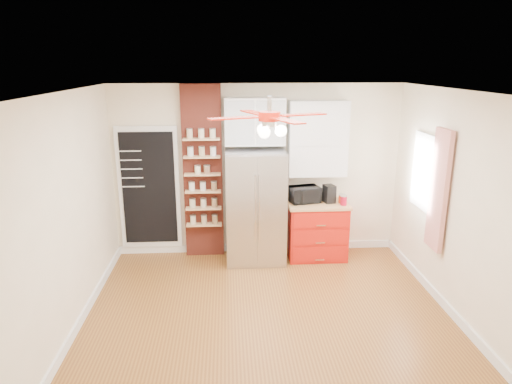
{
  "coord_description": "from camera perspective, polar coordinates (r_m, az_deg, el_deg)",
  "views": [
    {
      "loc": [
        -0.47,
        -5.01,
        3.0
      ],
      "look_at": [
        -0.09,
        0.9,
        1.31
      ],
      "focal_mm": 32.0,
      "sensor_mm": 36.0,
      "label": 1
    }
  ],
  "objects": [
    {
      "name": "fridge",
      "position": [
        6.98,
        -0.06,
        -1.81
      ],
      "size": [
        0.9,
        0.7,
        1.75
      ],
      "primitive_type": "cube",
      "color": "#AEAEB3",
      "rests_on": "floor"
    },
    {
      "name": "wall_left",
      "position": [
        5.56,
        -22.18,
        -2.56
      ],
      "size": [
        0.02,
        4.0,
        2.7
      ],
      "primitive_type": "cube",
      "color": "#FFEFCD",
      "rests_on": "floor"
    },
    {
      "name": "canister_left",
      "position": [
        7.07,
        10.89,
        -1.07
      ],
      "size": [
        0.13,
        0.13,
        0.14
      ],
      "primitive_type": "cylinder",
      "rotation": [
        0.0,
        0.0,
        0.42
      ],
      "color": "#A50921",
      "rests_on": "red_cabinet"
    },
    {
      "name": "upper_glass_cabinet",
      "position": [
        6.9,
        -0.17,
        8.83
      ],
      "size": [
        0.9,
        0.35,
        0.7
      ],
      "primitive_type": "cube",
      "color": "white",
      "rests_on": "wall_back"
    },
    {
      "name": "pantry_jar_oats",
      "position": [
        6.97,
        -7.31,
        2.76
      ],
      "size": [
        0.11,
        0.11,
        0.12
      ],
      "primitive_type": "cylinder",
      "rotation": [
        0.0,
        0.0,
        -0.22
      ],
      "color": "#F0E9B7",
      "rests_on": "brick_pillar"
    },
    {
      "name": "chalkboard",
      "position": [
        7.33,
        -13.22,
        0.45
      ],
      "size": [
        0.95,
        0.05,
        1.95
      ],
      "color": "white",
      "rests_on": "wall_back"
    },
    {
      "name": "pantry_jar_beans",
      "position": [
        6.96,
        -6.15,
        2.79
      ],
      "size": [
        0.12,
        0.12,
        0.12
      ],
      "primitive_type": "cylinder",
      "rotation": [
        0.0,
        0.0,
        0.22
      ],
      "color": "#8E6448",
      "rests_on": "brick_pillar"
    },
    {
      "name": "curtain",
      "position": [
        6.17,
        21.88,
        0.2
      ],
      "size": [
        0.06,
        0.4,
        1.55
      ],
      "primitive_type": "cube",
      "color": "red",
      "rests_on": "wall_right"
    },
    {
      "name": "coffee_maker",
      "position": [
        7.15,
        9.13,
        -0.22
      ],
      "size": [
        0.19,
        0.22,
        0.28
      ],
      "primitive_type": "cube",
      "rotation": [
        0.0,
        0.0,
        0.24
      ],
      "color": "black",
      "rests_on": "red_cabinet"
    },
    {
      "name": "brick_pillar",
      "position": [
        7.13,
        -6.65,
        2.42
      ],
      "size": [
        0.6,
        0.16,
        2.7
      ],
      "primitive_type": "cube",
      "color": "maroon",
      "rests_on": "floor"
    },
    {
      "name": "wall_right",
      "position": [
        5.93,
        23.8,
        -1.64
      ],
      "size": [
        0.02,
        4.0,
        2.7
      ],
      "primitive_type": "cube",
      "color": "#FFEFCD",
      "rests_on": "floor"
    },
    {
      "name": "floor",
      "position": [
        5.85,
        1.49,
        -14.92
      ],
      "size": [
        4.5,
        4.5,
        0.0
      ],
      "primitive_type": "plane",
      "color": "brown",
      "rests_on": "ground"
    },
    {
      "name": "ceiling_fan",
      "position": [
        5.06,
        1.69,
        9.37
      ],
      "size": [
        1.4,
        1.4,
        0.44
      ],
      "color": "silver",
      "rests_on": "ceiling"
    },
    {
      "name": "ceiling",
      "position": [
        5.04,
        1.71,
        12.49
      ],
      "size": [
        4.5,
        4.5,
        0.0
      ],
      "primitive_type": "plane",
      "color": "white",
      "rests_on": "wall_back"
    },
    {
      "name": "upper_shelf_unit",
      "position": [
        7.09,
        7.73,
        6.63
      ],
      "size": [
        0.9,
        0.3,
        1.15
      ],
      "primitive_type": "cube",
      "color": "white",
      "rests_on": "wall_back"
    },
    {
      "name": "wall_front",
      "position": [
        3.46,
        4.68,
        -12.62
      ],
      "size": [
        4.5,
        0.02,
        2.7
      ],
      "primitive_type": "cube",
      "color": "#FFEFCD",
      "rests_on": "floor"
    },
    {
      "name": "red_cabinet",
      "position": [
        7.29,
        7.57,
        -4.7
      ],
      "size": [
        0.94,
        0.64,
        0.9
      ],
      "color": "red",
      "rests_on": "floor"
    },
    {
      "name": "wall_back",
      "position": [
        7.21,
        0.15,
        2.69
      ],
      "size": [
        4.5,
        0.02,
        2.7
      ],
      "primitive_type": "cube",
      "color": "#FFEFCD",
      "rests_on": "floor"
    },
    {
      "name": "toaster_oven",
      "position": [
        7.11,
        6.05,
        -0.31
      ],
      "size": [
        0.51,
        0.41,
        0.25
      ],
      "primitive_type": "imported",
      "rotation": [
        0.0,
        0.0,
        0.25
      ],
      "color": "black",
      "rests_on": "red_cabinet"
    },
    {
      "name": "canister_right",
      "position": [
        7.17,
        10.68,
        -0.86
      ],
      "size": [
        0.11,
        0.11,
        0.13
      ],
      "primitive_type": "cylinder",
      "rotation": [
        0.0,
        0.0,
        -0.08
      ],
      "color": "red",
      "rests_on": "red_cabinet"
    },
    {
      "name": "window",
      "position": [
        6.65,
        20.38,
        2.31
      ],
      "size": [
        0.04,
        0.75,
        1.05
      ],
      "primitive_type": "cube",
      "color": "white",
      "rests_on": "wall_right"
    }
  ]
}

